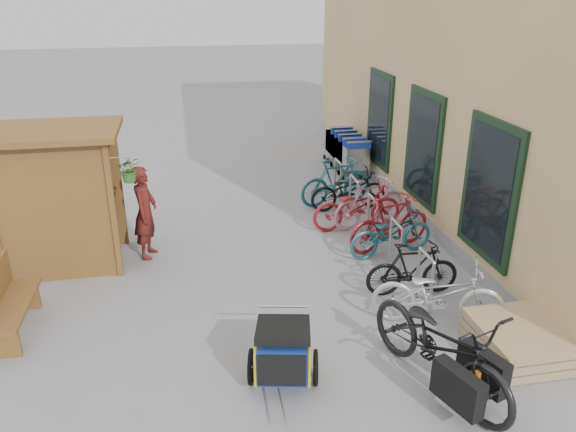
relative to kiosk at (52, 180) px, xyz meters
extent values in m
plane|color=gray|center=(3.28, -2.47, -1.55)|extent=(80.00, 80.00, 0.00)
cube|color=tan|center=(9.78, 2.03, 1.95)|extent=(6.00, 13.00, 7.00)
cube|color=gray|center=(6.86, 2.03, -1.40)|extent=(0.18, 13.00, 0.30)
cube|color=black|center=(6.75, -1.97, 0.05)|extent=(0.06, 1.50, 2.20)
cube|color=black|center=(6.72, -1.97, 0.05)|extent=(0.02, 1.25, 1.95)
cube|color=black|center=(6.75, 0.53, 0.05)|extent=(0.06, 1.50, 2.20)
cube|color=black|center=(6.72, 0.53, 0.05)|extent=(0.02, 1.25, 1.95)
cube|color=black|center=(6.75, 3.03, 0.05)|extent=(0.06, 1.50, 2.20)
cube|color=black|center=(6.72, 3.03, 0.05)|extent=(0.02, 1.25, 1.95)
cube|color=brown|center=(0.98, -0.62, -0.40)|extent=(0.09, 0.09, 2.30)
cube|color=brown|center=(-0.82, 0.68, -0.40)|extent=(0.09, 0.09, 2.30)
cube|color=brown|center=(0.98, 0.68, -0.40)|extent=(0.09, 0.09, 2.30)
cube|color=brown|center=(-0.79, 0.03, -0.40)|extent=(0.05, 1.30, 2.30)
cube|color=brown|center=(0.08, -0.59, -0.40)|extent=(1.80, 0.05, 2.30)
cube|color=brown|center=(0.08, 0.65, -0.40)|extent=(1.80, 0.05, 2.30)
cube|color=brown|center=(0.08, 0.03, 0.80)|extent=(2.15, 1.65, 0.10)
cube|color=brown|center=(-0.12, 0.03, -0.65)|extent=(1.30, 1.15, 0.04)
cube|color=brown|center=(-0.12, 0.03, -0.05)|extent=(1.30, 1.15, 0.04)
cylinder|color=#A5A8AD|center=(1.16, -0.62, 0.50)|extent=(0.36, 0.02, 0.02)
imported|color=#336222|center=(1.31, -0.62, 0.30)|extent=(0.38, 0.33, 0.42)
cylinder|color=#A5A8AD|center=(5.58, -2.72, -1.13)|extent=(0.05, 0.05, 0.84)
cylinder|color=#A5A8AD|center=(5.58, -2.22, -1.13)|extent=(0.05, 0.05, 0.84)
cylinder|color=#A5A8AD|center=(5.58, -2.47, -0.71)|extent=(0.05, 0.50, 0.05)
cylinder|color=#A5A8AD|center=(5.58, -1.52, -1.13)|extent=(0.05, 0.05, 0.84)
cylinder|color=#A5A8AD|center=(5.58, -1.02, -1.13)|extent=(0.05, 0.05, 0.84)
cylinder|color=#A5A8AD|center=(5.58, -1.27, -0.71)|extent=(0.05, 0.50, 0.05)
cylinder|color=#A5A8AD|center=(5.58, -0.32, -1.13)|extent=(0.05, 0.05, 0.84)
cylinder|color=#A5A8AD|center=(5.58, 0.18, -1.13)|extent=(0.05, 0.05, 0.84)
cylinder|color=#A5A8AD|center=(5.58, -0.07, -0.71)|extent=(0.05, 0.50, 0.05)
cylinder|color=#A5A8AD|center=(5.58, 0.88, -1.13)|extent=(0.05, 0.05, 0.84)
cylinder|color=#A5A8AD|center=(5.58, 1.38, -1.13)|extent=(0.05, 0.05, 0.84)
cylinder|color=#A5A8AD|center=(5.58, 1.13, -0.71)|extent=(0.05, 0.50, 0.05)
cylinder|color=#A5A8AD|center=(5.58, 2.08, -1.13)|extent=(0.05, 0.05, 0.84)
cylinder|color=#A5A8AD|center=(5.58, 2.58, -1.13)|extent=(0.05, 0.05, 0.84)
cylinder|color=#A5A8AD|center=(5.58, 2.33, -0.71)|extent=(0.05, 0.50, 0.05)
cube|color=tan|center=(6.28, -3.87, -1.48)|extent=(1.00, 1.20, 0.12)
cube|color=tan|center=(6.28, -3.87, -1.34)|extent=(1.00, 1.20, 0.12)
cube|color=tan|center=(6.28, -3.87, -1.20)|extent=(1.00, 1.20, 0.12)
cube|color=brown|center=(-0.32, -2.06, -1.13)|extent=(0.47, 1.51, 0.06)
cube|color=brown|center=(-0.32, -2.66, -1.35)|extent=(0.40, 0.07, 0.40)
cube|color=brown|center=(-0.32, -1.46, -1.35)|extent=(0.40, 0.07, 0.40)
cube|color=silver|center=(6.28, 3.48, -0.92)|extent=(0.58, 0.90, 0.55)
cube|color=#1B3DB2|center=(6.28, 3.02, -0.55)|extent=(0.58, 0.04, 0.19)
cylinder|color=silver|center=(6.28, 2.99, -0.47)|extent=(0.61, 0.04, 0.04)
cylinder|color=black|center=(6.04, 3.11, -1.49)|extent=(0.04, 0.13, 0.13)
cube|color=silver|center=(6.28, 3.85, -0.92)|extent=(0.58, 0.90, 0.55)
cube|color=#1B3DB2|center=(6.28, 3.39, -0.55)|extent=(0.58, 0.04, 0.19)
cylinder|color=silver|center=(6.28, 3.36, -0.47)|extent=(0.61, 0.04, 0.04)
cylinder|color=black|center=(6.04, 3.48, -1.49)|extent=(0.04, 0.13, 0.13)
cube|color=silver|center=(6.28, 4.22, -0.92)|extent=(0.58, 0.90, 0.55)
cube|color=#1B3DB2|center=(6.28, 3.77, -0.55)|extent=(0.58, 0.04, 0.19)
cylinder|color=silver|center=(6.28, 3.73, -0.47)|extent=(0.61, 0.04, 0.04)
cylinder|color=black|center=(6.04, 3.85, -1.49)|extent=(0.04, 0.13, 0.13)
cube|color=silver|center=(6.28, 4.59, -0.92)|extent=(0.58, 0.90, 0.55)
cube|color=#1B3DB2|center=(6.28, 4.14, -0.55)|extent=(0.58, 0.04, 0.19)
cylinder|color=silver|center=(6.28, 4.10, -0.47)|extent=(0.61, 0.04, 0.04)
cylinder|color=black|center=(6.04, 4.22, -1.49)|extent=(0.04, 0.13, 0.13)
cube|color=silver|center=(6.28, 4.96, -0.92)|extent=(0.58, 0.90, 0.55)
cube|color=#1B3DB2|center=(6.28, 4.51, -0.55)|extent=(0.58, 0.04, 0.19)
cylinder|color=silver|center=(6.28, 4.48, -0.47)|extent=(0.61, 0.04, 0.04)
cylinder|color=black|center=(6.04, 4.59, -1.49)|extent=(0.04, 0.13, 0.13)
cube|color=navy|center=(3.16, -3.83, -1.11)|extent=(0.74, 0.88, 0.45)
cube|color=gold|center=(2.86, -3.76, -1.11)|extent=(0.19, 0.76, 0.45)
cube|color=gold|center=(3.47, -3.89, -1.11)|extent=(0.19, 0.76, 0.45)
cube|color=black|center=(3.08, -4.23, -1.08)|extent=(0.54, 0.14, 0.42)
cube|color=black|center=(3.17, -3.78, -0.83)|extent=(0.78, 0.86, 0.22)
torus|color=black|center=(2.77, -3.74, -1.34)|extent=(0.15, 0.45, 0.45)
torus|color=black|center=(3.55, -3.91, -1.34)|extent=(0.15, 0.45, 0.45)
cylinder|color=#B7B7BC|center=(3.02, -4.48, -1.34)|extent=(0.17, 0.65, 0.03)
cylinder|color=#B7B7BC|center=(3.25, -3.41, -0.75)|extent=(0.62, 0.16, 0.03)
imported|color=black|center=(4.97, -4.26, -0.95)|extent=(1.49, 2.41, 1.20)
cube|color=black|center=(4.92, -4.86, -1.10)|extent=(0.38, 0.67, 0.45)
cube|color=black|center=(5.36, -4.60, -1.10)|extent=(0.38, 0.67, 0.45)
cube|color=orange|center=(5.14, -4.73, -1.05)|extent=(0.17, 0.21, 0.12)
imported|color=maroon|center=(1.42, 0.05, -0.71)|extent=(0.54, 0.69, 1.68)
imported|color=silver|center=(5.55, -2.98, -1.06)|extent=(1.97, 1.22, 0.98)
imported|color=black|center=(5.52, -2.14, -1.11)|extent=(1.50, 0.51, 0.89)
imported|color=#206D80|center=(5.70, -0.74, -1.12)|extent=(1.73, 0.87, 0.87)
imported|color=maroon|center=(5.76, -0.50, -1.03)|extent=(1.81, 0.98, 1.05)
imported|color=maroon|center=(5.46, 0.51, -1.08)|extent=(1.84, 0.72, 0.95)
imported|color=pink|center=(5.74, 0.59, -1.05)|extent=(1.74, 0.96, 1.01)
imported|color=black|center=(5.59, 1.54, -1.11)|extent=(1.71, 0.67, 0.89)
imported|color=#206D80|center=(5.42, 1.92, -1.03)|extent=(1.81, 0.91, 1.05)
camera|label=1|loc=(2.15, -9.36, 2.99)|focal=35.00mm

